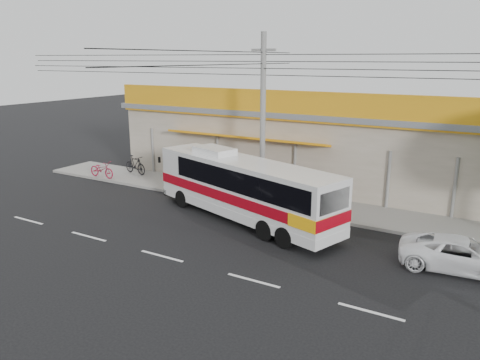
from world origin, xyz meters
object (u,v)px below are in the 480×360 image
Objects in this scene: coach_bus at (246,186)px; utility_pole at (263,64)px; motorbike_dark at (135,165)px; motorbike_red at (102,169)px; white_car at (462,255)px.

utility_pole is (-0.69, 2.85, 5.38)m from coach_bus.
motorbike_dark is at bearing 177.48° from coach_bus.
motorbike_dark is (1.15, 1.75, 0.08)m from motorbike_red.
motorbike_red is 0.46× the size of white_car.
motorbike_dark is 0.46× the size of white_car.
motorbike_red is 0.99× the size of motorbike_dark.
coach_bus is 9.23m from white_car.
motorbike_dark reaches higher than white_car.
motorbike_dark is at bearing 173.85° from utility_pole.
white_car is (20.71, -2.72, -0.07)m from motorbike_red.
coach_bus is at bearing -76.37° from utility_pole.
motorbike_red is at bearing 76.91° from white_car.
utility_pole is (9.71, -1.05, 6.33)m from motorbike_dark.
utility_pole is at bearing 65.22° from white_car.
motorbike_red is at bearing 157.30° from motorbike_dark.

